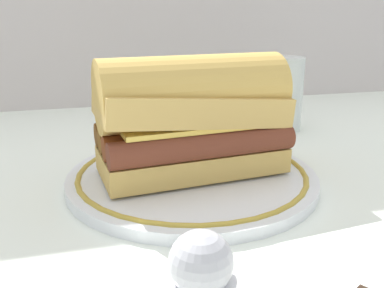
{
  "coord_description": "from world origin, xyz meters",
  "views": [
    {
      "loc": [
        -0.1,
        -0.44,
        0.18
      ],
      "look_at": [
        0.02,
        -0.02,
        0.04
      ],
      "focal_mm": 39.84,
      "sensor_mm": 36.0,
      "label": 1
    }
  ],
  "objects": [
    {
      "name": "drinking_glass",
      "position": [
        0.21,
        0.16,
        0.05
      ],
      "size": [
        0.06,
        0.06,
        0.11
      ],
      "color": "silver",
      "rests_on": "ground_plane"
    },
    {
      "name": "sausage_sandwich",
      "position": [
        0.02,
        -0.02,
        0.08
      ],
      "size": [
        0.21,
        0.12,
        0.13
      ],
      "rotation": [
        0.0,
        0.0,
        0.1
      ],
      "color": "tan",
      "rests_on": "plate"
    },
    {
      "name": "plate",
      "position": [
        0.02,
        -0.02,
        0.01
      ],
      "size": [
        0.27,
        0.27,
        0.01
      ],
      "color": "white",
      "rests_on": "ground_plane"
    },
    {
      "name": "ground_plane",
      "position": [
        0.0,
        0.0,
        0.0
      ],
      "size": [
        1.5,
        1.5,
        0.0
      ],
      "primitive_type": "plane",
      "color": "white"
    }
  ]
}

